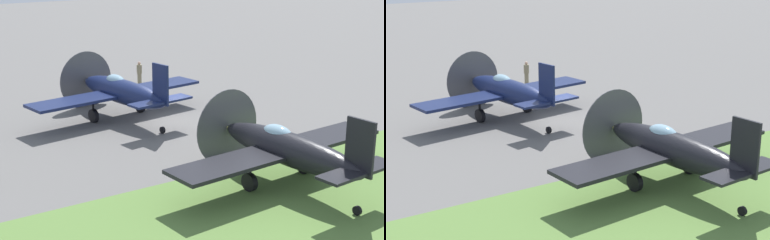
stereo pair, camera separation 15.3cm
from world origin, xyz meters
The scene contains 6 objects.
ground_plane centered at (0.00, 0.00, 0.00)m, with size 160.00×160.00×0.00m, color #605E5B.
grass_verge centered at (0.00, -12.56, 0.00)m, with size 120.00×11.00×0.01m, color #567A38.
airplane_lead centered at (-1.77, 2.89, 1.65)m, with size 11.14×8.85×3.94m.
airplane_wingman centered at (-0.57, -9.95, 1.63)m, with size 10.92×8.64×3.89m.
ground_crew_chief centered at (3.31, 10.09, 0.91)m, with size 0.38×0.55×1.73m.
runway_marker_cone centered at (5.72, -7.80, 0.22)m, with size 0.36×0.36×0.44m, color orange.
Camera 2 is at (-16.60, -27.60, 9.69)m, focal length 55.92 mm.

